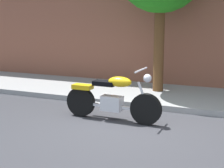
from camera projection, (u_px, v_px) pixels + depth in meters
name	position (u px, v px, depth m)	size (l,w,h in m)	color
ground_plane	(131.00, 130.00, 6.72)	(60.00, 60.00, 0.00)	#38383D
sidewalk	(167.00, 96.00, 9.30)	(20.24, 2.62, 0.14)	#969696
motorcycle	(112.00, 99.00, 7.26)	(2.19, 0.70, 1.16)	black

